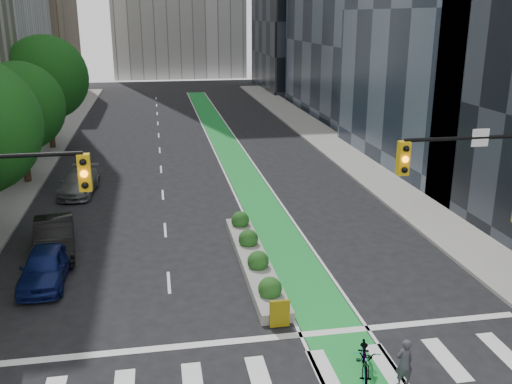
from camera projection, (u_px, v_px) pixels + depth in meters
name	position (u px, v px, depth m)	size (l,w,h in m)	color
ground	(255.00, 360.00, 17.98)	(160.00, 160.00, 0.00)	black
sidewalk_left	(25.00, 171.00, 39.49)	(3.60, 90.00, 0.15)	gray
sidewalk_right	(350.00, 157.00, 43.42)	(3.60, 90.00, 0.15)	gray
bike_lane_paint	(228.00, 148.00, 46.67)	(2.20, 70.00, 0.01)	#198C33
tree_midfar	(19.00, 107.00, 35.35)	(5.60, 5.60, 7.76)	black
tree_far	(46.00, 78.00, 44.52)	(6.60, 6.60, 9.00)	black
median_planter	(254.00, 257.00, 24.68)	(1.20, 10.26, 1.10)	gray
bicycle	(365.00, 358.00, 17.10)	(0.76, 2.17, 1.14)	gray
cyclist	(404.00, 363.00, 16.55)	(0.56, 0.37, 1.54)	#393640
parked_car_left_near	(45.00, 266.00, 22.97)	(1.72, 4.28, 1.46)	#0D1852
parked_car_left_mid	(55.00, 237.00, 25.82)	(1.68, 4.81, 1.59)	black
parked_car_left_far	(79.00, 183.00, 34.55)	(1.91, 4.70, 1.36)	slate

